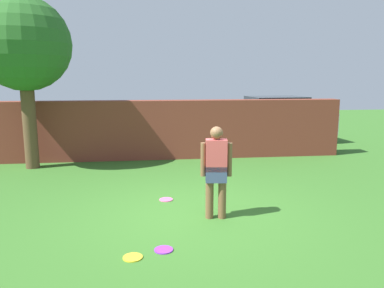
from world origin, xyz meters
TOP-DOWN VIEW (x-y plane):
  - ground_plane at (0.00, 0.00)m, footprint 40.00×40.00m
  - brick_wall at (-1.50, 4.84)m, footprint 13.29×0.50m
  - tree at (-3.88, 4.05)m, footprint 2.42×2.42m
  - person at (0.39, -0.19)m, footprint 0.54×0.26m
  - car at (4.02, 7.13)m, footprint 4.34×2.23m
  - frisbee_pink at (-0.42, 0.88)m, footprint 0.27×0.27m
  - frisbee_purple at (-0.57, -1.34)m, footprint 0.27×0.27m
  - frisbee_yellow at (-1.00, -1.52)m, footprint 0.27×0.27m

SIDE VIEW (x-z plane):
  - ground_plane at x=0.00m, z-range 0.00..0.00m
  - frisbee_pink at x=-0.42m, z-range 0.00..0.02m
  - frisbee_purple at x=-0.57m, z-range 0.00..0.02m
  - frisbee_yellow at x=-1.00m, z-range 0.00..0.02m
  - car at x=4.02m, z-range 0.00..1.72m
  - brick_wall at x=-1.50m, z-range 0.00..1.75m
  - person at x=0.39m, z-range 0.09..1.71m
  - tree at x=-3.88m, z-range 0.99..5.48m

